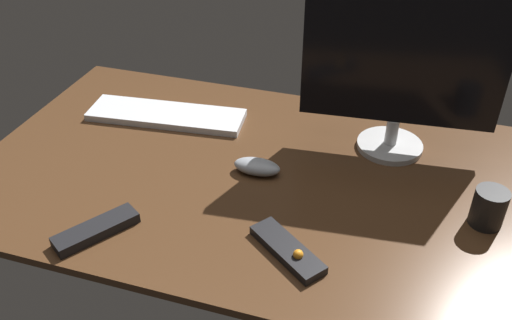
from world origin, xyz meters
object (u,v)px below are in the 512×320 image
(keyboard, at_px, (166,115))
(computer_mouse, at_px, (257,165))
(monitor, at_px, (402,69))
(media_remote, at_px, (288,250))
(coffee_mug, at_px, (489,208))
(tv_remote, at_px, (96,230))

(keyboard, distance_m, computer_mouse, 0.37)
(monitor, relative_size, keyboard, 1.09)
(keyboard, xyz_separation_m, media_remote, (0.47, -0.42, 0.00))
(computer_mouse, xyz_separation_m, media_remote, (0.14, -0.25, -0.01))
(keyboard, height_order, media_remote, media_remote)
(coffee_mug, bearing_deg, tv_remote, -160.23)
(monitor, relative_size, coffee_mug, 5.54)
(keyboard, relative_size, computer_mouse, 3.82)
(coffee_mug, bearing_deg, monitor, 134.02)
(monitor, relative_size, tv_remote, 2.64)
(monitor, xyz_separation_m, keyboard, (-0.63, -0.03, -0.22))
(keyboard, bearing_deg, computer_mouse, -33.63)
(media_remote, relative_size, coffee_mug, 2.10)
(computer_mouse, xyz_separation_m, coffee_mug, (0.53, -0.03, 0.02))
(computer_mouse, bearing_deg, keyboard, 151.12)
(computer_mouse, distance_m, tv_remote, 0.41)
(media_remote, xyz_separation_m, coffee_mug, (0.39, 0.22, 0.03))
(computer_mouse, height_order, tv_remote, computer_mouse)
(monitor, distance_m, tv_remote, 0.80)
(keyboard, relative_size, media_remote, 2.42)
(keyboard, relative_size, coffee_mug, 5.09)
(tv_remote, xyz_separation_m, coffee_mug, (0.79, 0.28, 0.03))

